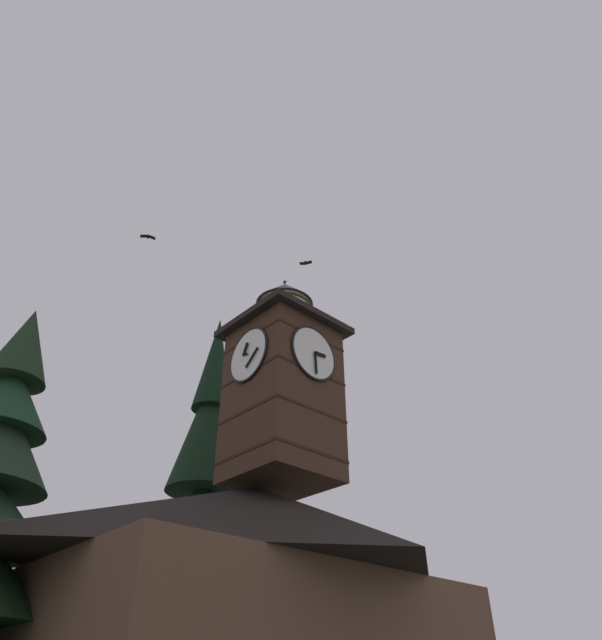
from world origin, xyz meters
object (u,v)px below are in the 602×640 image
clock_tower (283,384)px  pine_tree_behind (199,545)px  flying_bird_low (306,263)px  moon (111,571)px  flying_bird_high (148,237)px  building_main (251,618)px

clock_tower → pine_tree_behind: size_ratio=0.46×
flying_bird_low → moon: bearing=-106.7°
pine_tree_behind → flying_bird_high: bearing=29.7°
clock_tower → flying_bird_high: size_ratio=13.63×
pine_tree_behind → flying_bird_low: bearing=98.0°
pine_tree_behind → moon: pine_tree_behind is taller
building_main → flying_bird_high: size_ratio=20.65×
flying_bird_high → pine_tree_behind: bearing=-150.3°
moon → flying_bird_low: 44.08m
building_main → pine_tree_behind: 7.04m
building_main → moon: (-15.04, -41.90, 8.61)m
clock_tower → flying_bird_high: bearing=-32.3°
moon → pine_tree_behind: bearing=69.7°
moon → flying_bird_high: 44.50m
clock_tower → flying_bird_low: size_ratio=14.33×
building_main → pine_tree_behind: pine_tree_behind is taller
pine_tree_behind → flying_bird_low: (-0.81, 5.79, 12.20)m
pine_tree_behind → flying_bird_high: (6.33, 3.61, 10.97)m
flying_bird_low → building_main: bearing=4.3°
clock_tower → pine_tree_behind: pine_tree_behind is taller
pine_tree_behind → flying_bird_low: 13.53m
building_main → flying_bird_low: (-2.54, -0.19, 15.51)m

